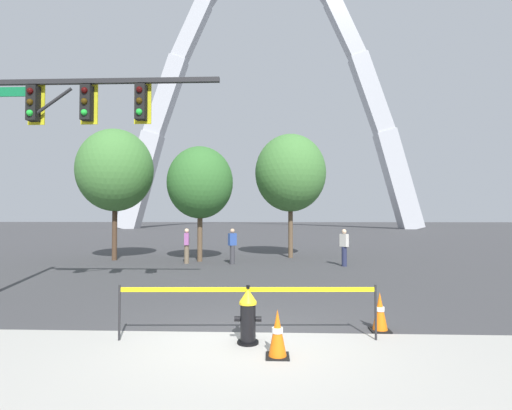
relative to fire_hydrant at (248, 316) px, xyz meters
name	(u,v)px	position (x,y,z in m)	size (l,w,h in m)	color
ground_plane	(244,340)	(-0.09, 0.21, -0.47)	(240.00, 240.00, 0.00)	#3D3D3F
fire_hydrant	(248,316)	(0.00, 0.00, 0.00)	(0.46, 0.48, 0.99)	black
caution_tape_barrier	(248,303)	(-0.01, 0.16, 0.18)	(4.50, 0.23, 0.96)	#232326
traffic_cone_by_hydrant	(380,312)	(2.44, 0.81, -0.11)	(0.36, 0.36, 0.73)	black
traffic_cone_mid_sidewalk	(277,334)	(0.49, -0.60, -0.11)	(0.36, 0.36, 0.73)	black
traffic_signal_gantry	(46,134)	(-5.35, 2.96, 3.80)	(6.42, 0.44, 6.00)	#232326
monument_arch	(268,101)	(-0.09, 56.50, 20.72)	(50.03, 3.18, 48.69)	#B2B5BC
tree_far_left	(115,170)	(-7.23, 11.87, 3.93)	(3.67, 3.67, 6.42)	#473323
tree_left_mid	(200,183)	(-2.97, 11.53, 3.28)	(3.13, 3.13, 5.47)	brown
tree_center_left	(290,173)	(1.42, 13.29, 3.91)	(3.66, 3.66, 6.40)	brown
pedestrian_walking_left	(187,245)	(-3.42, 10.71, 0.35)	(0.24, 0.36, 1.59)	brown
pedestrian_standing_center	(344,247)	(3.55, 10.04, 0.35)	(0.38, 0.39, 1.59)	#232847
pedestrian_walking_right	(232,246)	(-1.32, 10.54, 0.35)	(0.39, 0.36, 1.59)	#38383D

